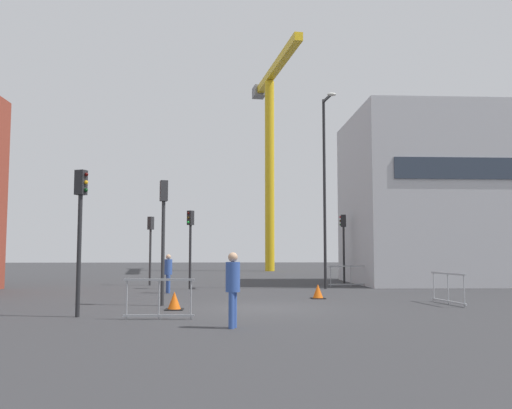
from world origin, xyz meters
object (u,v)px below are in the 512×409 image
Objects in this scene: pedestrian_walking at (233,284)px; traffic_light_near at (343,237)px; pedestrian_waiting at (168,271)px; construction_crane at (270,134)px; traffic_cone_striped at (174,301)px; streetlamp_tall at (325,179)px; traffic_cone_by_barrier at (234,286)px; traffic_cone_orange at (318,292)px; traffic_light_island at (190,236)px; traffic_light_verge at (163,222)px; traffic_light_corner at (150,239)px; traffic_light_far at (80,218)px.

traffic_light_near is at bearing 70.51° from pedestrian_walking.
traffic_light_near is 11.78m from pedestrian_waiting.
pedestrian_walking is at bearing -109.49° from traffic_light_near.
construction_crane is 4.91× the size of traffic_light_near.
pedestrian_waiting is 7.22m from traffic_cone_striped.
streetlamp_tall is 6.86m from traffic_cone_by_barrier.
traffic_cone_orange is (-0.56, -30.99, -12.83)m from construction_crane.
pedestrian_walking is 4.67m from traffic_cone_striped.
streetlamp_tall is at bearing 71.19° from pedestrian_walking.
traffic_light_island is 2.14× the size of pedestrian_walking.
traffic_cone_orange is at bearing 24.04° from traffic_light_verge.
traffic_light_island is 8.15m from traffic_cone_orange.
traffic_light_corner is at bearing 101.23° from traffic_cone_striped.
traffic_light_corner is at bearing -172.97° from traffic_light_near.
construction_crane reaches higher than traffic_light_near.
traffic_light_far is at bearing -121.44° from traffic_light_verge.
traffic_light_corner reaches higher than pedestrian_waiting.
pedestrian_walking is (-6.53, -18.45, -1.61)m from traffic_light_near.
traffic_light_island is (-6.62, 0.24, -2.80)m from streetlamp_tall.
traffic_light_corner is 7.90× the size of traffic_cone_by_barrier.
traffic_light_corner reaches higher than traffic_cone_by_barrier.
traffic_light_near is 11.03m from traffic_cone_orange.
traffic_light_far is (-8.16, -36.69, -10.35)m from construction_crane.
pedestrian_waiting is 3.40m from traffic_cone_by_barrier.
traffic_light_verge is at bearing -92.44° from traffic_light_island.
traffic_cone_striped is (-6.43, -9.43, -5.10)m from streetlamp_tall.
traffic_light_corner is at bearing 159.06° from streetlamp_tall.
traffic_cone_orange is at bearing 36.87° from traffic_light_far.
traffic_light_far reaches higher than traffic_light_corner.
traffic_light_far reaches higher than pedestrian_walking.
traffic_light_island is 14.13m from pedestrian_walking.
traffic_light_far is at bearing -101.34° from traffic_light_island.
pedestrian_waiting is 3.05× the size of traffic_cone_orange.
traffic_light_far is 2.42× the size of pedestrian_waiting.
traffic_light_verge reaches higher than traffic_cone_by_barrier.
construction_crane reaches higher than traffic_light_verge.
traffic_cone_striped is at bearing -82.35° from pedestrian_waiting.
pedestrian_waiting is 3.60× the size of traffic_cone_by_barrier.
traffic_light_near reaches higher than pedestrian_walking.
traffic_cone_striped is 1.21× the size of traffic_cone_by_barrier.
pedestrian_waiting is at bearing -74.46° from traffic_light_corner.
traffic_light_island reaches higher than pedestrian_walking.
streetlamp_tall is at bearing 17.38° from pedestrian_waiting.
traffic_light_verge reaches higher than traffic_cone_orange.
pedestrian_walking reaches higher than pedestrian_waiting.
traffic_light_far reaches higher than traffic_light_island.
traffic_light_corner is (-8.23, -22.05, -10.58)m from construction_crane.
traffic_light_verge is 7.61× the size of traffic_cone_orange.
traffic_light_verge reaches higher than pedestrian_walking.
traffic_cone_striped is (2.48, 1.78, -2.48)m from traffic_light_far.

